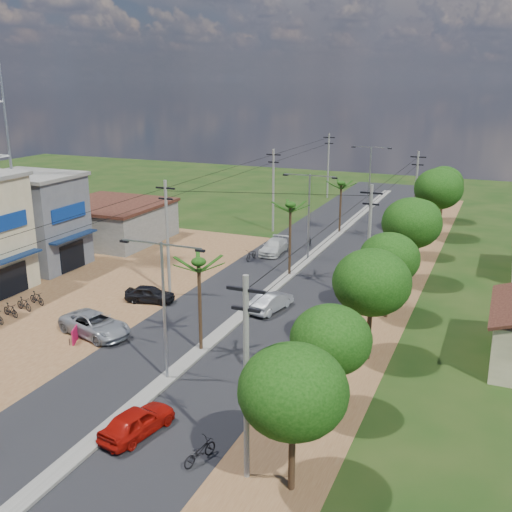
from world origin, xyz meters
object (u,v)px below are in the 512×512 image
Objects in this scene: car_parked_silver at (95,325)px; car_parked_dark at (150,294)px; roadside_sign at (75,335)px; car_white_far at (274,247)px; car_red_near at (137,422)px; car_silver_mid at (271,302)px; moto_rider_east at (200,452)px.

car_parked_dark is at bearing 14.07° from car_parked_silver.
car_parked_dark reaches higher than roadside_sign.
car_white_far is 1.24× the size of car_parked_dark.
roadside_sign is (-0.50, -7.99, -0.13)m from car_parked_dark.
roadside_sign is at bearing -26.03° from car_red_near.
car_red_near is at bearing 100.97° from car_silver_mid.
car_white_far is at bearing 55.11° from roadside_sign.
car_silver_mid is at bearing 21.65° from roadside_sign.
car_white_far is (-5.18, 13.86, -0.01)m from car_silver_mid.
moto_rider_east is (8.88, -31.68, -0.16)m from car_white_far.
car_parked_silver reaches higher than car_white_far.
roadside_sign is at bearing 57.23° from car_silver_mid.
car_red_near is at bearing -161.19° from car_parked_dark.
roadside_sign is at bearing 164.53° from car_parked_dark.
car_parked_silver reaches higher than car_parked_dark.
moto_rider_east is at bearing -153.24° from car_parked_dark.
moto_rider_east is (3.70, -0.72, -0.18)m from car_red_near.
car_red_near is 17.10m from car_silver_mid.
car_white_far is 0.88× the size of car_parked_silver.
moto_rider_east is at bearing -112.24° from car_parked_silver.
moto_rider_east is at bearing -55.48° from roadside_sign.
car_parked_dark is (0.00, 6.55, -0.10)m from car_parked_silver.
car_red_near is 0.87× the size of car_white_far.
car_parked_dark is (-3.82, -15.80, -0.03)m from car_white_far.
car_white_far is at bearing -58.52° from car_silver_mid.
car_silver_mid is at bearing -89.74° from car_parked_dark.
car_parked_silver is 1.54m from roadside_sign.
car_parked_dark is at bearing -48.27° from car_red_near.
moto_rider_east is at bearing -76.93° from car_white_far.
car_parked_silver reaches higher than roadside_sign.
car_parked_dark is 3.24× the size of roadside_sign.
car_silver_mid reaches higher than moto_rider_east.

